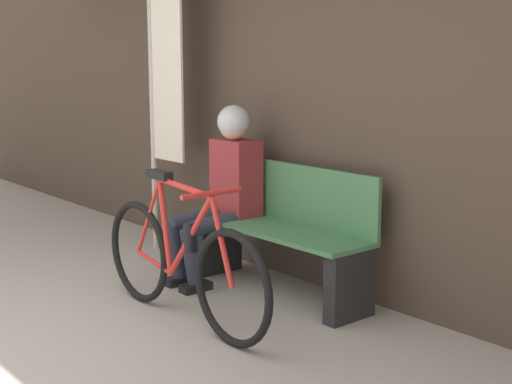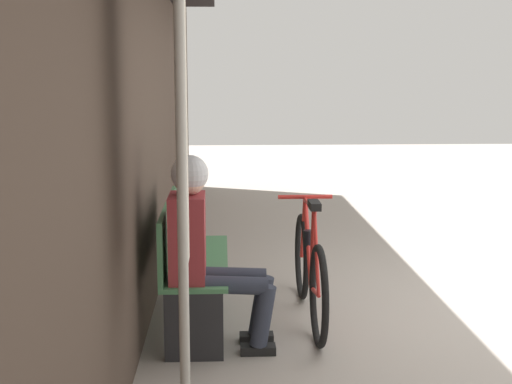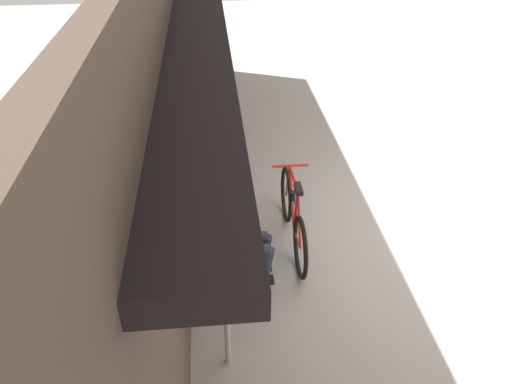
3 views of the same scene
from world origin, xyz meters
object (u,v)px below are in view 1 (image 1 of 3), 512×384
at_px(person_seated, 224,181).
at_px(banner_pole, 162,74).
at_px(park_bench_near, 283,236).
at_px(bicycle, 181,263).

relative_size(person_seated, banner_pole, 0.53).
bearing_deg(banner_pole, person_seated, -4.73).
distance_m(park_bench_near, banner_pole, 1.72).
relative_size(park_bench_near, bicycle, 0.86).
bearing_deg(bicycle, person_seated, 125.31).
height_order(park_bench_near, banner_pole, banner_pole).
bearing_deg(bicycle, park_bench_near, 91.36).
bearing_deg(person_seated, banner_pole, 175.27).
height_order(bicycle, banner_pole, banner_pole).
xyz_separation_m(park_bench_near, bicycle, (0.02, -0.84, -0.03)).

